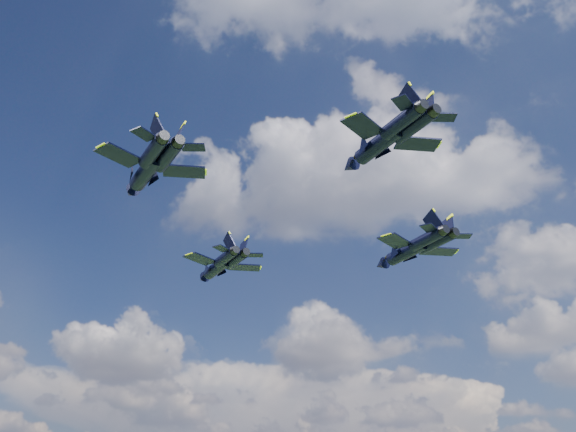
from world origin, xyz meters
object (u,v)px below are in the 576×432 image
(jet_right, at_px, (405,252))
(jet_slot, at_px, (376,146))
(jet_lead, at_px, (216,268))
(jet_left, at_px, (145,173))

(jet_right, relative_size, jet_slot, 1.15)
(jet_lead, relative_size, jet_slot, 1.10)
(jet_left, height_order, jet_right, jet_left)
(jet_right, bearing_deg, jet_left, -178.22)
(jet_lead, distance_m, jet_left, 29.83)
(jet_lead, height_order, jet_left, jet_left)
(jet_left, xyz_separation_m, jet_right, (26.98, 28.70, -1.91))
(jet_lead, distance_m, jet_slot, 43.42)
(jet_lead, distance_m, jet_right, 29.73)
(jet_left, bearing_deg, jet_slot, -48.13)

